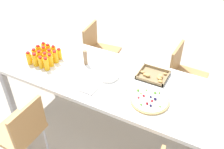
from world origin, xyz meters
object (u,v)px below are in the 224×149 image
Objects in this scene: juice_bottle_13 at (48,50)px; juice_bottle_8 at (39,51)px; juice_bottle_2 at (41,62)px; juice_bottle_10 at (50,55)px; juice_bottle_9 at (44,53)px; fruit_pizza at (150,100)px; juice_bottle_7 at (50,60)px; juice_bottle_0 at (29,58)px; chair_near_left at (22,130)px; cardboard_tube at (85,57)px; napkin_stack at (89,88)px; party_table at (112,82)px; juice_bottle_11 at (55,57)px; juice_bottle_12 at (44,48)px; chair_far_right at (184,73)px; juice_bottle_1 at (35,60)px; snack_tray at (154,76)px; juice_bottle_4 at (35,55)px; juice_bottle_3 at (46,64)px; chair_far_left at (98,49)px; juice_bottle_5 at (40,57)px; juice_bottle_15 at (59,54)px; plate_stack at (108,76)px; juice_bottle_14 at (54,52)px.

juice_bottle_8 is at bearing -134.87° from juice_bottle_13.
juice_bottle_10 is at bearing 90.84° from juice_bottle_2.
juice_bottle_9 reaches higher than fruit_pizza.
juice_bottle_7 is 0.99× the size of juice_bottle_9.
juice_bottle_0 reaches higher than juice_bottle_13.
cardboard_tube reaches higher than chair_near_left.
napkin_stack is (-0.57, -0.11, -0.00)m from fruit_pizza.
juice_bottle_8 is (-0.90, -0.03, 0.13)m from party_table.
juice_bottle_11 reaches higher than chair_near_left.
juice_bottle_10 is at bearing -42.61° from juice_bottle_13.
juice_bottle_7 is 1.00× the size of juice_bottle_8.
juice_bottle_12 reaches higher than fruit_pizza.
juice_bottle_0 is 1.36m from fruit_pizza.
juice_bottle_1 reaches higher than chair_far_right.
snack_tray is at bearing 44.33° from napkin_stack.
juice_bottle_4 is 1.01× the size of juice_bottle_10.
juice_bottle_12 is at bearing 134.13° from juice_bottle_3.
juice_bottle_10 is 0.11m from juice_bottle_13.
chair_far_right is 1.00× the size of chair_far_left.
juice_bottle_0 is at bearing -91.13° from juice_bottle_4.
juice_bottle_4 is 1.02× the size of juice_bottle_5.
juice_bottle_3 is at bearing -45.87° from juice_bottle_12.
juice_bottle_0 and juice_bottle_9 have the same top height.
juice_bottle_5 reaches higher than party_table.
juice_bottle_3 is 0.51× the size of snack_tray.
juice_bottle_7 is 1.13× the size of juice_bottle_15.
chair_far_left is 5.74× the size of juice_bottle_12.
juice_bottle_13 reaches higher than chair_far_left.
juice_bottle_8 is 0.51× the size of snack_tray.
juice_bottle_5 is at bearing 24.20° from chair_near_left.
chair_far_left is at bearing 86.91° from juice_bottle_7.
napkin_stack is at bearing -22.00° from juice_bottle_13.
juice_bottle_8 reaches higher than juice_bottle_11.
juice_bottle_12 is at bearing 88.24° from juice_bottle_4.
juice_bottle_13 reaches higher than plate_stack.
plate_stack is (0.86, -0.05, -0.06)m from juice_bottle_12.
snack_tray is 1.78× the size of cardboard_tube.
juice_bottle_8 is at bearing -58.87° from chair_far_right.
juice_bottle_7 reaches higher than fruit_pizza.
juice_bottle_2 is 0.47m from cardboard_tube.
juice_bottle_3 reaches higher than juice_bottle_13.
juice_bottle_1 is at bearing -123.14° from juice_bottle_15.
juice_bottle_3 reaches higher than juice_bottle_15.
juice_bottle_2 is 0.73m from plate_stack.
juice_bottle_3 is at bearing -8.51° from chair_far_left.
cardboard_tube is at bearing 8.86° from juice_bottle_15.
juice_bottle_8 is at bearing -94.81° from juice_bottle_12.
juice_bottle_10 is at bearing -14.36° from chair_far_left.
juice_bottle_2 is at bearing 176.27° from juice_bottle_3.
juice_bottle_14 is at bearing 40.49° from juice_bottle_9.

